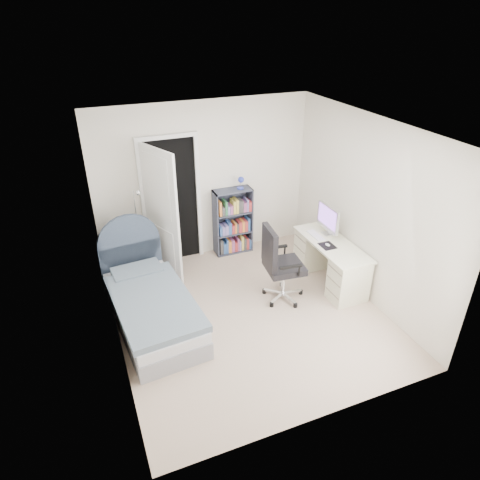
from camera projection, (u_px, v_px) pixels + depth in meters
name	position (u px, v px, depth m)	size (l,w,h in m)	color
room_shell	(250.00, 232.00, 5.19)	(3.50, 3.70, 2.60)	tan
door	(165.00, 209.00, 6.30)	(0.92, 0.78, 2.06)	black
bed	(151.00, 304.00, 5.54)	(1.06, 1.98, 1.18)	gray
nightstand	(131.00, 252.00, 6.50)	(0.38, 0.38, 0.56)	#D2C181
floor_lamp	(141.00, 242.00, 6.36)	(0.20, 0.20, 1.41)	silver
bookcase	(233.00, 224.00, 7.04)	(0.62, 0.27, 1.32)	#393E4E
desk	(330.00, 260.00, 6.31)	(0.54, 1.36, 1.11)	#EBE9C4
office_chair	(278.00, 261.00, 5.80)	(0.59, 0.61, 1.13)	silver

